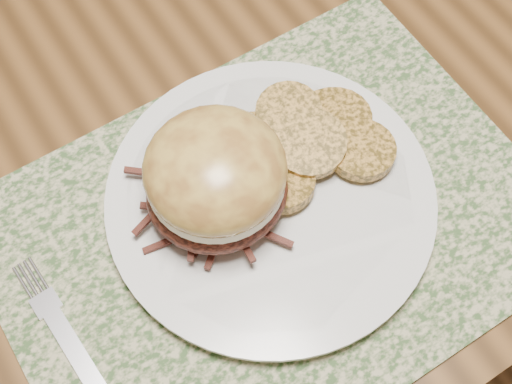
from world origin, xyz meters
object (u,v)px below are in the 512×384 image
dining_table (242,26)px  pork_sandwich (216,178)px  fork (74,349)px  dinner_plate (271,199)px

dining_table → pork_sandwich: (-0.16, -0.22, 0.14)m
pork_sandwich → dining_table: bearing=57.5°
pork_sandwich → fork: (-0.16, -0.04, -0.06)m
dining_table → pork_sandwich: pork_sandwich is taller
pork_sandwich → fork: bearing=-161.8°
dining_table → fork: (-0.31, -0.26, 0.09)m
dinner_plate → pork_sandwich: pork_sandwich is taller
fork → dinner_plate: bearing=3.7°
pork_sandwich → fork: size_ratio=0.68×
dinner_plate → pork_sandwich: bearing=156.7°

